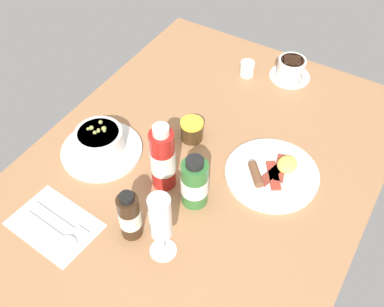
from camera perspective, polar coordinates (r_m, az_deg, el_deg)
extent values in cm
cube|color=#A8754C|center=(119.85, 1.37, -1.46)|extent=(110.00, 84.00, 3.00)
cylinder|color=white|center=(122.74, -11.11, 0.37)|extent=(21.18, 21.18, 1.20)
cylinder|color=white|center=(120.13, -11.36, 1.55)|extent=(12.21, 12.21, 6.11)
cylinder|color=beige|center=(118.55, -11.52, 2.31)|extent=(10.50, 10.50, 1.60)
sphere|color=#93984D|center=(117.95, -11.96, 2.55)|extent=(1.04, 1.04, 1.04)
sphere|color=#93984D|center=(119.34, -12.37, 3.11)|extent=(1.23, 1.23, 1.23)
sphere|color=#93984D|center=(118.17, -11.53, 2.75)|extent=(0.97, 0.97, 0.97)
sphere|color=#93984D|center=(118.49, -11.52, 2.90)|extent=(0.86, 0.86, 0.86)
sphere|color=#93984D|center=(117.91, -10.81, 2.77)|extent=(0.81, 0.81, 0.81)
sphere|color=#93984D|center=(118.52, -10.86, 3.05)|extent=(1.33, 1.33, 1.33)
sphere|color=#93984D|center=(120.37, -11.27, 3.82)|extent=(1.10, 1.10, 1.10)
sphere|color=#93984D|center=(119.27, -12.76, 2.99)|extent=(0.87, 0.87, 0.87)
cube|color=white|center=(111.33, -16.68, -8.42)|extent=(15.58, 21.13, 0.30)
cube|color=silver|center=(111.91, -16.69, -7.64)|extent=(2.42, 14.05, 0.50)
cube|color=silver|center=(108.05, -13.65, -9.51)|extent=(2.51, 3.78, 0.40)
cube|color=silver|center=(111.05, -17.65, -8.63)|extent=(2.13, 13.04, 0.50)
ellipsoid|color=silver|center=(107.50, -14.95, -10.34)|extent=(2.40, 4.00, 0.60)
cylinder|color=white|center=(147.00, 12.01, 9.44)|extent=(12.45, 12.45, 0.90)
cylinder|color=white|center=(145.12, 12.21, 10.41)|extent=(8.43, 8.43, 5.41)
cylinder|color=#3D2115|center=(143.83, 12.35, 11.11)|extent=(7.17, 7.17, 1.00)
torus|color=white|center=(141.77, 13.38, 9.30)|extent=(2.69, 3.42, 3.60)
cylinder|color=white|center=(144.52, 6.85, 10.40)|extent=(4.37, 4.37, 4.62)
cone|color=white|center=(144.50, 6.34, 11.32)|extent=(2.11, 2.51, 2.28)
cylinder|color=white|center=(103.35, -3.60, -11.86)|extent=(6.00, 6.00, 0.40)
cylinder|color=white|center=(100.21, -3.69, -10.80)|extent=(0.80, 0.80, 6.93)
cylinder|color=white|center=(92.58, -3.97, -7.85)|extent=(4.67, 4.67, 11.28)
cylinder|color=#EFF0CB|center=(93.98, -3.91, -8.43)|extent=(3.83, 3.83, 6.77)
cylinder|color=#3F2B15|center=(122.55, -0.02, 2.77)|extent=(5.85, 5.85, 5.17)
cylinder|color=yellow|center=(120.46, -0.02, 3.77)|extent=(6.15, 6.15, 0.80)
cylinder|color=#B21E19|center=(107.98, -3.64, -0.76)|extent=(5.90, 5.90, 16.96)
cylinder|color=white|center=(108.24, -3.63, -0.88)|extent=(6.02, 6.02, 6.44)
cylinder|color=silver|center=(101.03, -3.89, 2.84)|extent=(3.83, 3.83, 2.18)
cylinder|color=#382314|center=(101.61, -7.72, -7.76)|extent=(4.85, 4.85, 12.25)
cylinder|color=silver|center=(101.81, -7.71, -7.83)|extent=(4.94, 4.94, 4.66)
cylinder|color=black|center=(96.10, -8.13, -5.44)|extent=(3.15, 3.15, 1.43)
cylinder|color=#337233|center=(106.00, 0.32, -3.70)|extent=(6.34, 6.34, 12.61)
cylinder|color=silver|center=(106.19, 0.32, -3.79)|extent=(6.46, 6.46, 4.79)
cylinder|color=black|center=(100.48, 0.34, -1.15)|extent=(4.12, 4.12, 1.77)
cylinder|color=white|center=(116.71, 9.86, -2.54)|extent=(23.54, 23.54, 1.40)
cube|color=brown|center=(115.52, 9.94, -2.48)|extent=(9.31, 4.65, 0.60)
cube|color=#A33828|center=(115.22, 10.06, -2.68)|extent=(8.83, 6.96, 0.60)
cube|color=#953828|center=(117.10, 10.90, -1.77)|extent=(9.31, 4.76, 0.60)
cylinder|color=brown|center=(113.64, 7.91, -2.53)|extent=(6.75, 6.22, 2.20)
ellipsoid|color=#F2D859|center=(117.31, 11.71, -1.31)|extent=(6.00, 4.80, 2.40)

